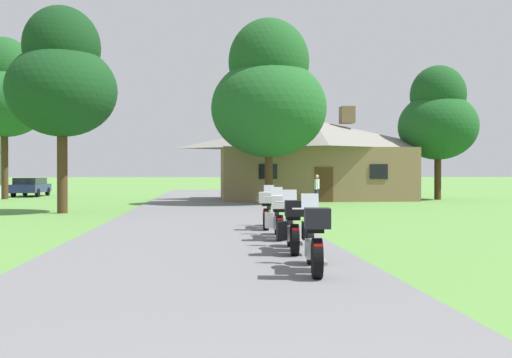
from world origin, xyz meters
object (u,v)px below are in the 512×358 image
tree_right_of_lodge (438,117)px  bystander_white_shirt_near_lodge (317,188)px  motorcycle_blue_farthest_in_row (267,210)px  tree_by_lodge_front (269,94)px  tree_left_near (62,78)px  motorcycle_white_nearest_to_camera (314,239)px  tree_left_far (4,92)px  parked_navy_suv_far_left (31,186)px  motorcycle_orange_third_in_row (279,217)px  motorcycle_red_second_in_row (293,226)px

tree_right_of_lodge → bystander_white_shirt_near_lodge: bearing=-150.3°
motorcycle_blue_farthest_in_row → tree_by_lodge_front: size_ratio=0.20×
motorcycle_blue_farthest_in_row → tree_left_near: tree_left_near is taller
motorcycle_white_nearest_to_camera → tree_left_far: (-15.26, 30.58, 6.59)m
motorcycle_white_nearest_to_camera → parked_navy_suv_far_left: 38.12m
motorcycle_blue_farthest_in_row → tree_right_of_lodge: size_ratio=0.23×
motorcycle_orange_third_in_row → bystander_white_shirt_near_lodge: (4.34, 17.07, 0.32)m
motorcycle_white_nearest_to_camera → bystander_white_shirt_near_lodge: bearing=84.9°
tree_by_lodge_front → tree_left_far: size_ratio=0.94×
motorcycle_orange_third_in_row → tree_by_lodge_front: size_ratio=0.20×
bystander_white_shirt_near_lodge → tree_by_lodge_front: 5.82m
motorcycle_orange_third_in_row → tree_by_lodge_front: tree_by_lodge_front is taller
motorcycle_orange_third_in_row → tree_by_lodge_front: (1.63, 16.99, 5.47)m
motorcycle_white_nearest_to_camera → parked_navy_suv_far_left: parked_navy_suv_far_left is taller
motorcycle_red_second_in_row → parked_navy_suv_far_left: 35.85m
tree_by_lodge_front → motorcycle_white_nearest_to_camera: bearing=-94.4°
motorcycle_white_nearest_to_camera → bystander_white_shirt_near_lodge: size_ratio=1.25×
bystander_white_shirt_near_lodge → tree_by_lodge_front: bearing=-68.0°
tree_left_far → tree_right_of_lodge: bearing=-6.5°
tree_left_near → parked_navy_suv_far_left: tree_left_near is taller
bystander_white_shirt_near_lodge → tree_left_near: size_ratio=0.19×
motorcycle_blue_farthest_in_row → tree_left_far: 28.21m
motorcycle_red_second_in_row → parked_navy_suv_far_left: parked_navy_suv_far_left is taller
motorcycle_blue_farthest_in_row → tree_right_of_lodge: (13.45, 19.49, 4.83)m
tree_by_lodge_front → tree_right_of_lodge: tree_by_lodge_front is taller
tree_right_of_lodge → tree_by_lodge_front: bearing=-156.0°
motorcycle_blue_farthest_in_row → tree_right_of_lodge: tree_right_of_lodge is taller
motorcycle_orange_third_in_row → tree_right_of_lodge: size_ratio=0.24×
motorcycle_orange_third_in_row → tree_left_near: size_ratio=0.23×
parked_navy_suv_far_left → motorcycle_orange_third_in_row: bearing=-64.2°
tree_left_near → bystander_white_shirt_near_lodge: bearing=26.0°
tree_by_lodge_front → parked_navy_suv_far_left: 21.74m
motorcycle_red_second_in_row → tree_left_near: (-8.03, 13.60, 5.26)m
bystander_white_shirt_near_lodge → tree_left_near: bearing=-43.7°
motorcycle_white_nearest_to_camera → motorcycle_red_second_in_row: 2.49m
bystander_white_shirt_near_lodge → tree_right_of_lodge: tree_right_of_lodge is taller
bystander_white_shirt_near_lodge → tree_left_far: bearing=-93.0°
motorcycle_red_second_in_row → tree_by_lodge_front: bearing=89.7°
motorcycle_blue_farthest_in_row → tree_left_near: (-8.06, 8.26, 5.25)m
tree_right_of_lodge → motorcycle_orange_third_in_row: bearing=-121.2°
motorcycle_red_second_in_row → tree_by_lodge_front: 20.38m
motorcycle_red_second_in_row → bystander_white_shirt_near_lodge: bystander_white_shirt_near_lodge is taller
tree_right_of_lodge → tree_left_far: size_ratio=0.81×
motorcycle_white_nearest_to_camera → tree_left_near: tree_left_near is taller
motorcycle_red_second_in_row → tree_left_near: bearing=125.1°
motorcycle_white_nearest_to_camera → tree_by_lodge_front: tree_by_lodge_front is taller
parked_navy_suv_far_left → motorcycle_white_nearest_to_camera: bearing=-67.7°
motorcycle_red_second_in_row → parked_navy_suv_far_left: bearing=119.1°
bystander_white_shirt_near_lodge → parked_navy_suv_far_left: (-19.27, 12.96, -0.15)m
motorcycle_blue_farthest_in_row → parked_navy_suv_far_left: parked_navy_suv_far_left is taller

